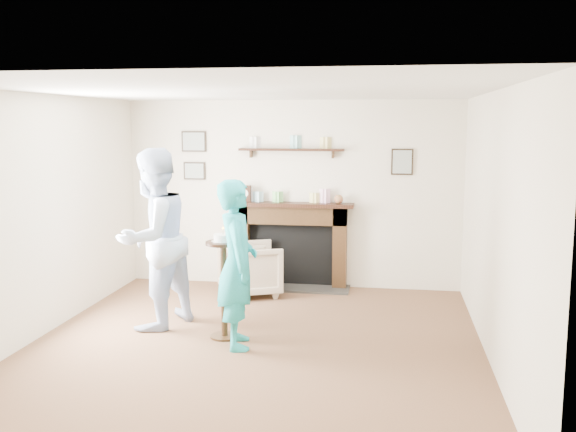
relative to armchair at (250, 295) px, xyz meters
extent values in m
plane|color=brown|center=(0.45, -1.90, 0.00)|extent=(5.00, 5.00, 0.00)
cube|color=beige|center=(0.45, 0.60, 1.25)|extent=(4.50, 0.04, 2.50)
cube|color=beige|center=(-1.80, -1.90, 1.25)|extent=(0.04, 5.00, 2.50)
cube|color=beige|center=(2.70, -1.90, 1.25)|extent=(0.04, 5.00, 2.50)
cube|color=silver|center=(0.45, -1.90, 2.50)|extent=(4.50, 5.00, 0.04)
cube|color=black|center=(-0.21, 0.50, 0.55)|extent=(0.18, 0.20, 1.10)
cube|color=black|center=(1.11, 0.50, 0.55)|extent=(0.18, 0.20, 1.10)
cube|color=black|center=(0.45, 0.50, 0.98)|extent=(1.50, 0.20, 0.24)
cube|color=black|center=(0.45, 0.57, 0.43)|extent=(1.14, 0.06, 0.86)
cube|color=#2E2C29|center=(0.45, 0.38, 0.01)|extent=(1.60, 0.44, 0.03)
cube|color=black|center=(0.45, 0.47, 1.12)|extent=(1.68, 0.26, 0.05)
cube|color=black|center=(0.45, 0.52, 1.85)|extent=(1.40, 0.15, 0.03)
cube|color=black|center=(-0.90, 0.58, 1.95)|extent=(0.34, 0.03, 0.28)
cube|color=black|center=(-0.90, 0.58, 1.55)|extent=(0.30, 0.03, 0.24)
cube|color=black|center=(1.90, 0.58, 1.70)|extent=(0.28, 0.03, 0.34)
cube|color=black|center=(-0.17, 0.47, 1.26)|extent=(0.16, 0.09, 0.22)
cylinder|color=white|center=(-0.17, 0.42, 1.27)|extent=(0.11, 0.01, 0.11)
sphere|color=#2D892F|center=(1.09, 0.47, 1.21)|extent=(0.12, 0.12, 0.12)
imported|color=tan|center=(0.00, 0.00, 0.00)|extent=(0.97, 0.96, 0.68)
imported|color=#A6B8D0|center=(-0.74, -1.43, 0.00)|extent=(1.05, 1.16, 1.94)
imported|color=#1EA5AA|center=(0.29, -1.88, 0.00)|extent=(0.56, 0.70, 1.67)
cylinder|color=black|center=(0.09, -1.67, 0.01)|extent=(0.30, 0.30, 0.02)
cylinder|color=black|center=(0.09, -1.67, 0.50)|extent=(0.06, 0.06, 0.96)
cylinder|color=black|center=(0.09, -1.67, 0.99)|extent=(0.36, 0.36, 0.03)
cylinder|color=silver|center=(0.09, -1.67, 1.01)|extent=(0.24, 0.24, 0.01)
cylinder|color=white|center=(0.09, -1.67, 1.05)|extent=(0.19, 0.19, 0.07)
cylinder|color=beige|center=(0.09, -1.67, 1.11)|extent=(0.01, 0.01, 0.05)
sphere|color=orange|center=(0.09, -1.67, 1.15)|extent=(0.02, 0.02, 0.02)
camera|label=1|loc=(1.75, -7.87, 2.20)|focal=40.00mm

